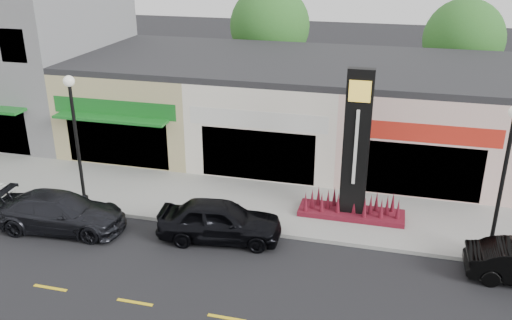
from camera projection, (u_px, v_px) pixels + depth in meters
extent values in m
plane|color=black|center=(253.00, 264.00, 18.85)|extent=(120.00, 120.00, 0.00)
cube|color=gray|center=(279.00, 207.00, 22.71)|extent=(52.00, 4.30, 0.15)
cube|color=gray|center=(267.00, 233.00, 20.70)|extent=(52.00, 0.20, 0.15)
cube|color=slate|center=(7.00, 58.00, 31.81)|extent=(12.00, 10.00, 8.00)
cube|color=black|center=(13.00, 46.00, 25.65)|extent=(1.40, 0.10, 1.60)
cube|color=tan|center=(158.00, 98.00, 30.27)|extent=(7.00, 10.00, 4.50)
cube|color=#262628|center=(155.00, 55.00, 29.36)|extent=(7.00, 10.00, 0.30)
cube|color=black|center=(117.00, 142.00, 26.16)|extent=(5.25, 0.10, 2.40)
cube|color=#176A21|center=(114.00, 108.00, 25.51)|extent=(6.30, 0.12, 0.80)
cube|color=#176A21|center=(110.00, 119.00, 25.26)|extent=(5.60, 0.90, 0.12)
cube|color=silver|center=(281.00, 107.00, 28.64)|extent=(7.00, 10.00, 4.50)
cube|color=#262628|center=(282.00, 62.00, 27.73)|extent=(7.00, 10.00, 0.30)
cube|color=black|center=(258.00, 155.00, 24.53)|extent=(5.25, 0.10, 2.40)
cube|color=silver|center=(258.00, 119.00, 23.89)|extent=(6.30, 0.12, 0.80)
cube|color=#D0A29E|center=(418.00, 117.00, 27.02)|extent=(7.00, 10.00, 4.50)
cube|color=#262628|center=(423.00, 69.00, 26.11)|extent=(7.00, 10.00, 0.30)
cube|color=black|center=(418.00, 171.00, 22.91)|extent=(5.25, 0.10, 2.40)
cube|color=red|center=(422.00, 133.00, 22.26)|extent=(6.30, 0.12, 0.80)
cylinder|color=#382619|center=(269.00, 81.00, 36.64)|extent=(0.36, 0.36, 3.15)
sphere|color=#26591C|center=(270.00, 26.00, 35.26)|extent=(5.20, 5.20, 5.20)
cylinder|color=#382619|center=(456.00, 94.00, 33.89)|extent=(0.36, 0.36, 2.97)
sphere|color=#26591C|center=(464.00, 39.00, 32.60)|extent=(4.80, 4.80, 4.80)
cylinder|color=black|center=(85.00, 200.00, 22.83)|extent=(0.32, 0.32, 0.30)
cylinder|color=black|center=(77.00, 144.00, 21.88)|extent=(0.14, 0.14, 5.00)
sphere|color=silver|center=(69.00, 81.00, 20.90)|extent=(0.44, 0.44, 0.44)
cylinder|color=black|center=(489.00, 250.00, 19.11)|extent=(0.32, 0.32, 0.30)
cylinder|color=black|center=(501.00, 186.00, 18.17)|extent=(0.14, 0.14, 5.00)
cube|color=#510D15|center=(351.00, 213.00, 21.82)|extent=(4.20, 1.30, 0.20)
cube|color=black|center=(356.00, 146.00, 20.72)|extent=(1.00, 0.40, 6.00)
cube|color=yellow|center=(360.00, 91.00, 19.69)|extent=(0.80, 0.05, 0.80)
cube|color=silver|center=(356.00, 148.00, 20.52)|extent=(0.12, 0.04, 3.00)
imported|color=black|center=(60.00, 212.00, 20.85)|extent=(2.47, 5.20, 1.47)
imported|color=black|center=(220.00, 220.00, 20.14)|extent=(2.43, 4.80, 1.57)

